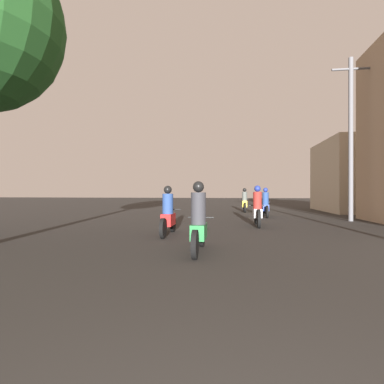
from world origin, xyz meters
TOP-DOWN VIEW (x-y plane):
  - motorcycle_green at (-0.83, 5.94)m, footprint 0.60×1.92m
  - motorcycle_red at (-2.03, 8.36)m, footprint 0.60×1.96m
  - motorcycle_silver at (0.82, 11.04)m, footprint 0.60×1.94m
  - motorcycle_blue at (1.58, 15.31)m, footprint 0.60×2.12m
  - motorcycle_yellow at (0.67, 19.06)m, footprint 0.60×2.05m
  - building_right_far at (8.73, 20.42)m, footprint 5.78×6.31m
  - utility_pole_far at (5.06, 13.54)m, footprint 1.60×0.20m

SIDE VIEW (x-z plane):
  - motorcycle_red at x=-2.03m, z-range -0.14..1.34m
  - motorcycle_blue at x=1.58m, z-range -0.14..1.36m
  - motorcycle_silver at x=0.82m, z-range -0.16..1.38m
  - motorcycle_yellow at x=0.67m, z-range -0.15..1.37m
  - motorcycle_green at x=-0.83m, z-range -0.15..1.38m
  - building_right_far at x=8.73m, z-range 0.00..4.64m
  - utility_pole_far at x=5.06m, z-range 0.16..7.36m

